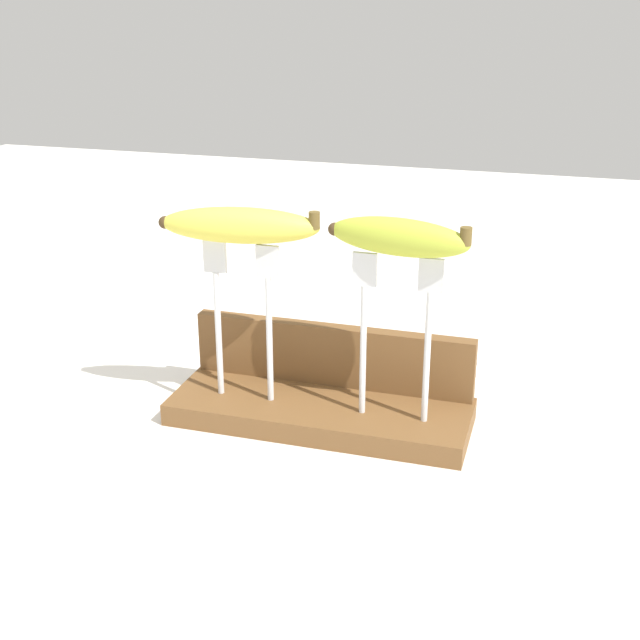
{
  "coord_description": "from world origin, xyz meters",
  "views": [
    {
      "loc": [
        0.25,
        -0.83,
        0.46
      ],
      "look_at": [
        0.0,
        0.0,
        0.13
      ],
      "focal_mm": 47.62,
      "sensor_mm": 36.0,
      "label": 1
    }
  ],
  "objects_px": {
    "fork_stand_right": "(396,323)",
    "banana_raised_right": "(399,237)",
    "fork_stand_left": "(243,307)",
    "banana_raised_left": "(240,225)",
    "fork_fallen_near": "(480,362)"
  },
  "relations": [
    {
      "from": "fork_stand_right",
      "to": "banana_raised_right",
      "type": "xyz_separation_m",
      "value": [
        -0.0,
        0.0,
        0.09
      ]
    },
    {
      "from": "fork_stand_left",
      "to": "fork_stand_right",
      "type": "bearing_deg",
      "value": 0.0
    },
    {
      "from": "banana_raised_left",
      "to": "fork_stand_left",
      "type": "bearing_deg",
      "value": 8.28
    },
    {
      "from": "fork_stand_left",
      "to": "banana_raised_left",
      "type": "distance_m",
      "value": 0.09
    },
    {
      "from": "banana_raised_right",
      "to": "banana_raised_left",
      "type": "bearing_deg",
      "value": -179.99
    },
    {
      "from": "fork_stand_left",
      "to": "fork_fallen_near",
      "type": "distance_m",
      "value": 0.35
    },
    {
      "from": "fork_stand_right",
      "to": "fork_fallen_near",
      "type": "relative_size",
      "value": 0.96
    },
    {
      "from": "fork_stand_left",
      "to": "fork_stand_right",
      "type": "height_order",
      "value": "fork_stand_right"
    },
    {
      "from": "fork_stand_left",
      "to": "fork_stand_right",
      "type": "xyz_separation_m",
      "value": [
        0.17,
        0.0,
        0.0
      ]
    },
    {
      "from": "fork_stand_left",
      "to": "banana_raised_left",
      "type": "relative_size",
      "value": 1.03
    },
    {
      "from": "banana_raised_left",
      "to": "banana_raised_right",
      "type": "bearing_deg",
      "value": 0.01
    },
    {
      "from": "fork_stand_left",
      "to": "fork_fallen_near",
      "type": "xyz_separation_m",
      "value": [
        0.24,
        0.22,
        -0.13
      ]
    },
    {
      "from": "banana_raised_left",
      "to": "fork_stand_right",
      "type": "bearing_deg",
      "value": 0.0
    },
    {
      "from": "fork_stand_right",
      "to": "fork_fallen_near",
      "type": "distance_m",
      "value": 0.27
    },
    {
      "from": "banana_raised_left",
      "to": "fork_fallen_near",
      "type": "xyz_separation_m",
      "value": [
        0.24,
        0.22,
        -0.22
      ]
    }
  ]
}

